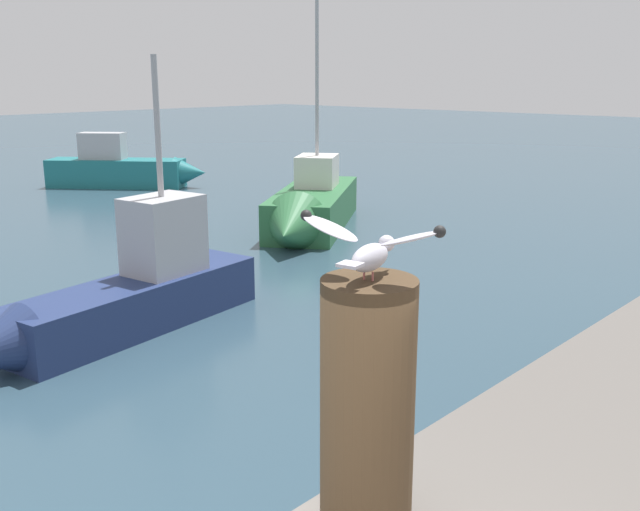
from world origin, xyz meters
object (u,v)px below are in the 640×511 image
at_px(mooring_post, 367,408).
at_px(boat_teal, 126,170).
at_px(seagull, 371,248).
at_px(boat_navy, 123,295).
at_px(boat_green, 309,209).

distance_m(mooring_post, boat_teal, 20.00).
relative_size(seagull, boat_navy, 0.13).
bearing_deg(mooring_post, boat_green, 44.52).
distance_m(boat_green, boat_teal, 8.51).
xyz_separation_m(mooring_post, boat_teal, (9.91, 17.30, -1.50)).
bearing_deg(seagull, mooring_post, -169.72).
distance_m(mooring_post, boat_navy, 7.06).
xyz_separation_m(mooring_post, boat_green, (8.99, 8.84, -1.53)).
xyz_separation_m(seagull, boat_navy, (2.79, 6.30, -2.16)).
relative_size(mooring_post, boat_green, 0.20).
height_order(boat_navy, boat_green, boat_green).
xyz_separation_m(seagull, boat_teal, (9.91, 17.30, -2.14)).
distance_m(mooring_post, boat_green, 12.70).
relative_size(boat_green, boat_teal, 1.20).
bearing_deg(mooring_post, seagull, 10.28).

